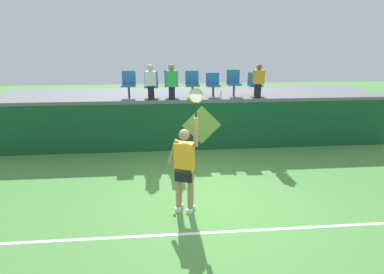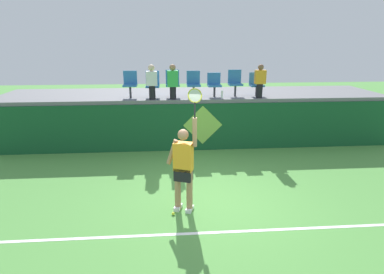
# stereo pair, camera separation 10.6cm
# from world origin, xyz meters

# --- Properties ---
(ground_plane) EXTENTS (40.00, 40.00, 0.00)m
(ground_plane) POSITION_xyz_m (0.00, 0.00, 0.00)
(ground_plane) COLOR #519342
(court_back_wall) EXTENTS (13.26, 0.20, 1.54)m
(court_back_wall) POSITION_xyz_m (0.00, 3.64, 0.77)
(court_back_wall) COLOR #144C28
(court_back_wall) RESTS_ON ground_plane
(spectator_platform) EXTENTS (13.26, 2.76, 0.12)m
(spectator_platform) POSITION_xyz_m (0.00, 4.97, 1.60)
(spectator_platform) COLOR slate
(spectator_platform) RESTS_ON court_back_wall
(court_baseline_stripe) EXTENTS (11.93, 0.08, 0.01)m
(court_baseline_stripe) POSITION_xyz_m (0.00, -1.12, 0.00)
(court_baseline_stripe) COLOR white
(court_baseline_stripe) RESTS_ON ground_plane
(tennis_player) EXTENTS (0.72, 0.38, 2.61)m
(tennis_player) POSITION_xyz_m (-0.58, -0.25, 1.01)
(tennis_player) COLOR white
(tennis_player) RESTS_ON ground_plane
(tennis_ball) EXTENTS (0.07, 0.07, 0.07)m
(tennis_ball) POSITION_xyz_m (-0.82, -0.44, 0.03)
(tennis_ball) COLOR #D1E533
(tennis_ball) RESTS_ON ground_plane
(water_bottle) EXTENTS (0.06, 0.06, 0.27)m
(water_bottle) POSITION_xyz_m (0.85, 3.71, 1.80)
(water_bottle) COLOR white
(water_bottle) RESTS_ON spectator_platform
(stadium_chair_0) EXTENTS (0.44, 0.42, 0.85)m
(stadium_chair_0) POSITION_xyz_m (-2.09, 4.23, 2.14)
(stadium_chair_0) COLOR #38383D
(stadium_chair_0) RESTS_ON spectator_platform
(stadium_chair_1) EXTENTS (0.44, 0.42, 0.85)m
(stadium_chair_1) POSITION_xyz_m (-1.36, 4.23, 2.11)
(stadium_chair_1) COLOR #38383D
(stadium_chair_1) RESTS_ON spectator_platform
(stadium_chair_2) EXTENTS (0.44, 0.42, 0.88)m
(stadium_chair_2) POSITION_xyz_m (-0.71, 4.23, 2.14)
(stadium_chair_2) COLOR #38383D
(stadium_chair_2) RESTS_ON spectator_platform
(stadium_chair_3) EXTENTS (0.44, 0.42, 0.84)m
(stadium_chair_3) POSITION_xyz_m (-0.02, 4.23, 2.12)
(stadium_chair_3) COLOR #38383D
(stadium_chair_3) RESTS_ON spectator_platform
(stadium_chair_4) EXTENTS (0.44, 0.42, 0.77)m
(stadium_chair_4) POSITION_xyz_m (0.68, 4.22, 2.09)
(stadium_chair_4) COLOR #38383D
(stadium_chair_4) RESTS_ON spectator_platform
(stadium_chair_5) EXTENTS (0.44, 0.42, 0.86)m
(stadium_chair_5) POSITION_xyz_m (1.37, 4.23, 2.14)
(stadium_chair_5) COLOR #38383D
(stadium_chair_5) RESTS_ON spectator_platform
(stadium_chair_6) EXTENTS (0.44, 0.42, 0.77)m
(stadium_chair_6) POSITION_xyz_m (2.10, 4.23, 2.08)
(stadium_chair_6) COLOR #38383D
(stadium_chair_6) RESTS_ON spectator_platform
(spectator_0) EXTENTS (0.34, 0.20, 1.09)m
(spectator_0) POSITION_xyz_m (-0.71, 3.77, 2.23)
(spectator_0) COLOR black
(spectator_0) RESTS_ON spectator_platform
(spectator_1) EXTENTS (0.34, 0.21, 1.09)m
(spectator_1) POSITION_xyz_m (-1.36, 3.77, 2.24)
(spectator_1) COLOR black
(spectator_1) RESTS_ON spectator_platform
(spectator_2) EXTENTS (0.34, 0.20, 1.07)m
(spectator_2) POSITION_xyz_m (2.10, 3.81, 2.22)
(spectator_2) COLOR black
(spectator_2) RESTS_ON spectator_platform
(wall_signage_mount) EXTENTS (1.27, 0.01, 1.48)m
(wall_signage_mount) POSITION_xyz_m (0.23, 3.54, 0.00)
(wall_signage_mount) COLOR #144C28
(wall_signage_mount) RESTS_ON ground_plane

